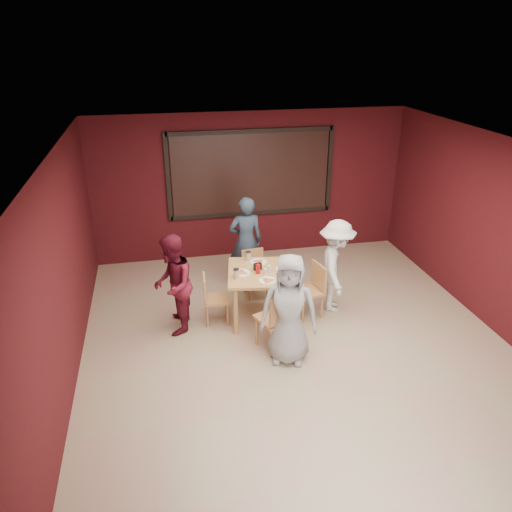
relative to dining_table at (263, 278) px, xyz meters
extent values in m
plane|color=tan|center=(0.32, -0.95, -0.72)|extent=(7.00, 7.00, 0.00)
cube|color=black|center=(0.32, 2.50, 0.93)|extent=(3.00, 0.02, 1.50)
cube|color=#BC824D|center=(0.00, 0.00, 0.08)|extent=(1.20, 1.20, 0.04)
cylinder|color=#BC824D|center=(-0.34, 0.48, -0.33)|extent=(0.08, 0.08, 0.78)
cylinder|color=#BC824D|center=(0.48, 0.34, -0.33)|extent=(0.08, 0.08, 0.78)
cylinder|color=#BC824D|center=(-0.48, -0.34, -0.33)|extent=(0.08, 0.08, 0.78)
cylinder|color=#BC824D|center=(0.34, -0.48, -0.33)|extent=(0.08, 0.08, 0.78)
cylinder|color=white|center=(0.00, -0.33, 0.11)|extent=(0.26, 0.26, 0.01)
cone|color=#D18549|center=(0.00, -0.33, 0.13)|extent=(0.24, 0.24, 0.02)
cylinder|color=beige|center=(0.14, -0.43, 0.18)|extent=(0.09, 0.09, 0.14)
cylinder|color=black|center=(0.14, -0.43, 0.25)|extent=(0.09, 0.09, 0.01)
cylinder|color=white|center=(0.00, 0.33, 0.11)|extent=(0.26, 0.26, 0.01)
cone|color=#D18549|center=(0.00, 0.33, 0.13)|extent=(0.24, 0.24, 0.02)
cylinder|color=beige|center=(-0.14, 0.43, 0.18)|extent=(0.09, 0.09, 0.14)
cylinder|color=black|center=(-0.14, 0.43, 0.25)|extent=(0.09, 0.09, 0.01)
cylinder|color=white|center=(-0.33, 0.00, 0.11)|extent=(0.26, 0.26, 0.01)
cone|color=#D18549|center=(-0.33, 0.00, 0.13)|extent=(0.24, 0.24, 0.02)
cylinder|color=beige|center=(-0.43, -0.14, 0.18)|extent=(0.09, 0.09, 0.14)
cylinder|color=black|center=(-0.43, -0.14, 0.25)|extent=(0.09, 0.09, 0.01)
cylinder|color=white|center=(0.33, 0.00, 0.11)|extent=(0.26, 0.26, 0.01)
cone|color=#D18549|center=(0.33, 0.00, 0.13)|extent=(0.24, 0.24, 0.02)
cylinder|color=beige|center=(0.43, 0.14, 0.18)|extent=(0.09, 0.09, 0.14)
cylinder|color=black|center=(0.43, 0.14, 0.25)|extent=(0.09, 0.09, 0.01)
cylinder|color=silver|center=(0.09, -0.03, 0.16)|extent=(0.06, 0.06, 0.10)
cylinder|color=silver|center=(0.02, -0.09, 0.15)|extent=(0.05, 0.05, 0.08)
cylinder|color=#AE0C0F|center=(-0.09, -0.05, 0.18)|extent=(0.07, 0.07, 0.15)
cube|color=black|center=(-0.07, 0.07, 0.16)|extent=(0.13, 0.08, 0.11)
cube|color=#BF764A|center=(0.00, -0.78, -0.25)|extent=(0.59, 0.59, 0.04)
cylinder|color=#BF764A|center=(0.10, -0.54, -0.50)|extent=(0.04, 0.04, 0.44)
cylinder|color=#BF764A|center=(-0.24, -0.68, -0.50)|extent=(0.04, 0.04, 0.44)
cylinder|color=#BF764A|center=(0.24, -0.88, -0.50)|extent=(0.04, 0.04, 0.44)
cylinder|color=#BF764A|center=(-0.11, -1.02, -0.50)|extent=(0.04, 0.04, 0.44)
cube|color=#BF764A|center=(0.07, -0.97, 0.01)|extent=(0.44, 0.20, 0.43)
cube|color=#BF764A|center=(0.05, 0.77, -0.33)|extent=(0.42, 0.42, 0.04)
cylinder|color=#BF764A|center=(-0.09, 0.59, -0.53)|extent=(0.03, 0.03, 0.37)
cylinder|color=#BF764A|center=(0.22, 0.63, -0.53)|extent=(0.03, 0.03, 0.37)
cylinder|color=#BF764A|center=(-0.12, 0.90, -0.53)|extent=(0.03, 0.03, 0.37)
cylinder|color=#BF764A|center=(0.18, 0.94, -0.53)|extent=(0.03, 0.03, 0.37)
cube|color=#BF764A|center=(0.03, 0.94, -0.11)|extent=(0.38, 0.08, 0.36)
cube|color=#BF764A|center=(-0.71, 0.06, -0.33)|extent=(0.41, 0.41, 0.04)
cylinder|color=#BF764A|center=(-0.57, -0.10, -0.53)|extent=(0.03, 0.03, 0.37)
cylinder|color=#BF764A|center=(-0.54, 0.20, -0.53)|extent=(0.03, 0.03, 0.37)
cylinder|color=#BF764A|center=(-0.87, -0.08, -0.53)|extent=(0.03, 0.03, 0.37)
cylinder|color=#BF764A|center=(-0.85, 0.23, -0.53)|extent=(0.03, 0.03, 0.37)
cube|color=#BF764A|center=(-0.88, 0.07, -0.11)|extent=(0.06, 0.38, 0.36)
cube|color=#BF764A|center=(0.70, -0.05, -0.29)|extent=(0.49, 0.49, 0.04)
cylinder|color=#BF764A|center=(0.50, 0.08, -0.52)|extent=(0.04, 0.04, 0.40)
cylinder|color=#BF764A|center=(0.58, -0.25, -0.52)|extent=(0.04, 0.04, 0.40)
cylinder|color=#BF764A|center=(0.83, 0.15, -0.52)|extent=(0.04, 0.04, 0.40)
cylinder|color=#BF764A|center=(0.90, -0.18, -0.52)|extent=(0.04, 0.04, 0.40)
cube|color=#BF764A|center=(0.89, -0.01, -0.06)|extent=(0.12, 0.41, 0.39)
imported|color=#959595|center=(0.11, -1.09, 0.06)|extent=(0.87, 0.70, 1.56)
imported|color=#2C3C4E|center=(-0.03, 1.26, 0.08)|extent=(0.59, 0.39, 1.60)
imported|color=maroon|center=(-1.34, -0.04, 0.04)|extent=(0.66, 0.80, 1.51)
imported|color=silver|center=(1.19, 0.08, 0.04)|extent=(0.81, 1.09, 1.51)
camera|label=1|loc=(-1.47, -6.56, 3.41)|focal=35.00mm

